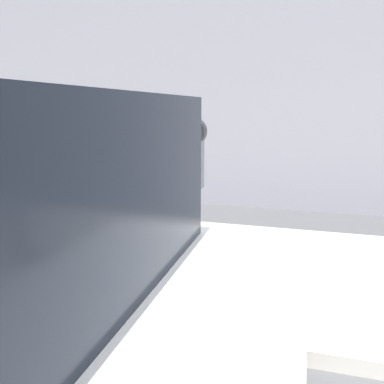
{
  "coord_description": "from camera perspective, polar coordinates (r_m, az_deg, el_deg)",
  "views": [
    {
      "loc": [
        0.46,
        -1.68,
        1.83
      ],
      "look_at": [
        -0.29,
        1.09,
        1.18
      ],
      "focal_mm": 35.0,
      "sensor_mm": 36.0,
      "label": 1
    }
  ],
  "objects": [
    {
      "name": "parking_meter",
      "position": [
        2.93,
        -0.0,
        0.6
      ],
      "size": [
        0.21,
        0.12,
        1.62
      ],
      "color": "gray",
      "rests_on": "sidewalk"
    },
    {
      "name": "building_facade",
      "position": [
        7.0,
        11.99,
        17.88
      ],
      "size": [
        24.0,
        0.3,
        4.97
      ],
      "color": "gray",
      "rests_on": "ground_plane"
    },
    {
      "name": "sidewalk",
      "position": [
        4.29,
        7.88,
        -11.63
      ],
      "size": [
        24.0,
        2.8,
        0.14
      ],
      "color": "#BCB7AD",
      "rests_on": "ground_plane"
    }
  ]
}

